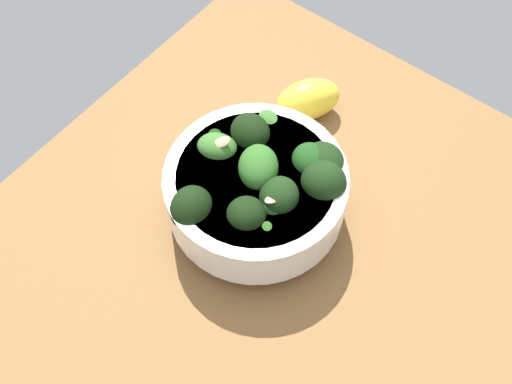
# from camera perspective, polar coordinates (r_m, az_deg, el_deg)

# --- Properties ---
(ground_plane) EXTENTS (0.56, 0.56, 0.04)m
(ground_plane) POSITION_cam_1_polar(r_m,az_deg,el_deg) (0.65, 2.87, -6.01)
(ground_plane) COLOR brown
(bowl_of_broccoli) EXTENTS (0.17, 0.17, 0.10)m
(bowl_of_broccoli) POSITION_cam_1_polar(r_m,az_deg,el_deg) (0.61, 0.23, 0.41)
(bowl_of_broccoli) COLOR white
(bowl_of_broccoli) RESTS_ON ground_plane
(lemon_wedge) EXTENTS (0.08, 0.07, 0.05)m
(lemon_wedge) POSITION_cam_1_polar(r_m,az_deg,el_deg) (0.71, 4.59, 8.05)
(lemon_wedge) COLOR yellow
(lemon_wedge) RESTS_ON ground_plane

